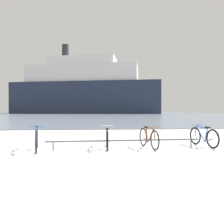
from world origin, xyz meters
TOP-DOWN VIEW (x-y plane):
  - ground at (0.00, 53.90)m, footprint 80.00×132.00m
  - bike_rack at (1.41, 2.27)m, footprint 5.23×0.33m
  - bicycle_0 at (-1.47, 2.15)m, footprint 0.52×1.76m
  - bicycle_1 at (0.82, 2.36)m, footprint 0.46×1.64m
  - bicycle_2 at (2.25, 2.36)m, footprint 0.47×1.63m
  - bicycle_3 at (4.29, 2.56)m, footprint 0.50×1.61m
  - ferry_ship at (-2.35, 75.48)m, footprint 50.94×23.84m

SIDE VIEW (x-z plane):
  - ground at x=0.00m, z-range -0.08..0.00m
  - bike_rack at x=1.41m, z-range 0.12..0.42m
  - bicycle_1 at x=0.82m, z-range -0.04..0.73m
  - bicycle_3 at x=4.29m, z-range -0.04..0.73m
  - bicycle_2 at x=2.25m, z-range -0.04..0.73m
  - bicycle_0 at x=-1.47m, z-range -0.04..0.79m
  - ferry_ship at x=-2.35m, z-range -3.87..19.69m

